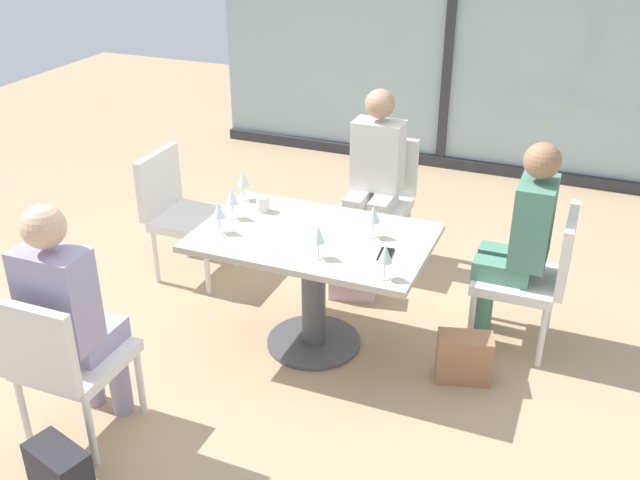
% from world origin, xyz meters
% --- Properties ---
extents(ground_plane, '(12.00, 12.00, 0.00)m').
position_xyz_m(ground_plane, '(0.00, 0.00, 0.00)').
color(ground_plane, tan).
extents(window_wall_backdrop, '(4.48, 0.10, 2.70)m').
position_xyz_m(window_wall_backdrop, '(0.00, 3.20, 1.21)').
color(window_wall_backdrop, '#9CB7BC').
rests_on(window_wall_backdrop, ground_plane).
extents(dining_table_main, '(1.30, 0.83, 0.73)m').
position_xyz_m(dining_table_main, '(0.00, 0.00, 0.54)').
color(dining_table_main, '#BCB29E').
rests_on(dining_table_main, ground_plane).
extents(chair_near_window, '(0.46, 0.51, 0.87)m').
position_xyz_m(chair_near_window, '(0.00, 1.21, 0.50)').
color(chair_near_window, silver).
rests_on(chair_near_window, ground_plane).
extents(chair_front_left, '(0.46, 0.50, 0.87)m').
position_xyz_m(chair_front_left, '(-0.79, -1.21, 0.50)').
color(chair_front_left, silver).
rests_on(chair_front_left, ground_plane).
extents(chair_far_right, '(0.50, 0.46, 0.87)m').
position_xyz_m(chair_far_right, '(1.17, 0.48, 0.50)').
color(chair_far_right, silver).
rests_on(chair_far_right, ground_plane).
extents(chair_far_left, '(0.50, 0.46, 0.87)m').
position_xyz_m(chair_far_left, '(-1.17, 0.48, 0.50)').
color(chair_far_left, silver).
rests_on(chair_far_left, ground_plane).
extents(person_near_window, '(0.34, 0.39, 1.26)m').
position_xyz_m(person_near_window, '(-0.00, 1.10, 0.70)').
color(person_near_window, silver).
rests_on(person_near_window, ground_plane).
extents(person_front_left, '(0.34, 0.39, 1.26)m').
position_xyz_m(person_front_left, '(-0.79, -1.10, 0.70)').
color(person_front_left, '#9E93B7').
rests_on(person_front_left, ground_plane).
extents(person_far_right, '(0.39, 0.34, 1.26)m').
position_xyz_m(person_far_right, '(1.07, 0.48, 0.70)').
color(person_far_right, '#4C7F6B').
rests_on(person_far_right, ground_plane).
extents(wine_glass_0, '(0.07, 0.07, 0.18)m').
position_xyz_m(wine_glass_0, '(0.12, -0.23, 0.86)').
color(wine_glass_0, silver).
rests_on(wine_glass_0, dining_table_main).
extents(wine_glass_1, '(0.07, 0.07, 0.18)m').
position_xyz_m(wine_glass_1, '(0.51, -0.31, 0.86)').
color(wine_glass_1, silver).
rests_on(wine_glass_1, dining_table_main).
extents(wine_glass_2, '(0.07, 0.07, 0.18)m').
position_xyz_m(wine_glass_2, '(-0.50, -0.16, 0.86)').
color(wine_glass_2, silver).
rests_on(wine_glass_2, dining_table_main).
extents(wine_glass_3, '(0.07, 0.07, 0.18)m').
position_xyz_m(wine_glass_3, '(0.31, 0.11, 0.86)').
color(wine_glass_3, silver).
rests_on(wine_glass_3, dining_table_main).
extents(wine_glass_4, '(0.07, 0.07, 0.18)m').
position_xyz_m(wine_glass_4, '(-0.58, 0.29, 0.86)').
color(wine_glass_4, silver).
rests_on(wine_glass_4, dining_table_main).
extents(wine_glass_5, '(0.07, 0.07, 0.18)m').
position_xyz_m(wine_glass_5, '(-0.52, 0.03, 0.86)').
color(wine_glass_5, silver).
rests_on(wine_glass_5, dining_table_main).
extents(coffee_cup, '(0.08, 0.08, 0.09)m').
position_xyz_m(coffee_cup, '(-0.40, 0.18, 0.78)').
color(coffee_cup, white).
rests_on(coffee_cup, dining_table_main).
extents(cell_phone_on_table, '(0.09, 0.15, 0.01)m').
position_xyz_m(cell_phone_on_table, '(0.44, -0.08, 0.73)').
color(cell_phone_on_table, black).
rests_on(cell_phone_on_table, dining_table_main).
extents(handbag_0, '(0.32, 0.21, 0.28)m').
position_xyz_m(handbag_0, '(0.03, 0.60, 0.14)').
color(handbag_0, beige).
rests_on(handbag_0, ground_plane).
extents(handbag_1, '(0.33, 0.24, 0.28)m').
position_xyz_m(handbag_1, '(-0.59, -1.53, 0.14)').
color(handbag_1, '#232328').
rests_on(handbag_1, ground_plane).
extents(handbag_2, '(0.33, 0.23, 0.28)m').
position_xyz_m(handbag_2, '(0.90, -0.00, 0.14)').
color(handbag_2, '#A3704C').
rests_on(handbag_2, ground_plane).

